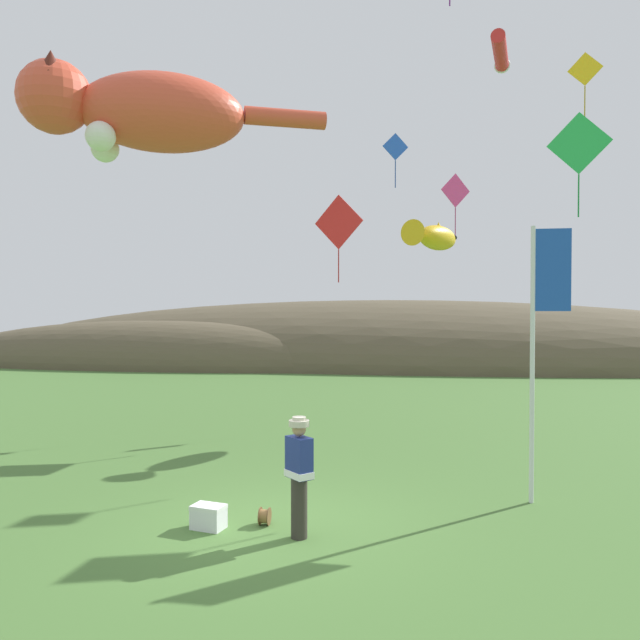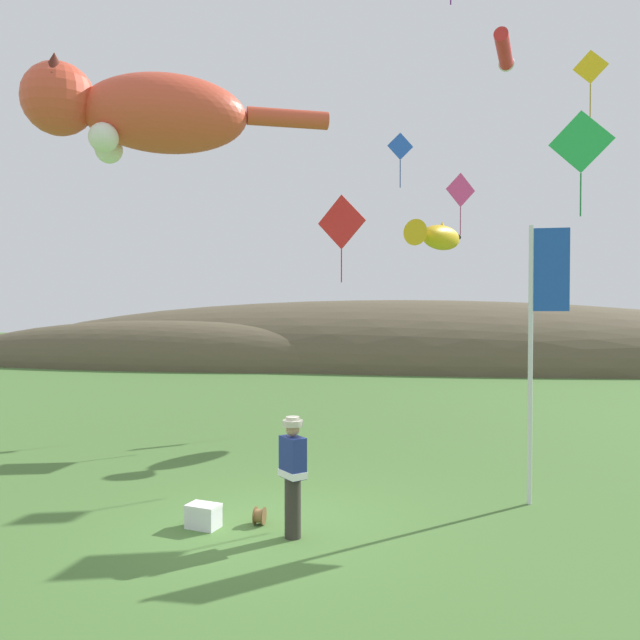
% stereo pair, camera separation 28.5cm
% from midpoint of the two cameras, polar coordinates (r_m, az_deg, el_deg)
% --- Properties ---
extents(ground_plane, '(120.00, 120.00, 0.00)m').
position_cam_midpoint_polar(ground_plane, '(10.05, -4.84, -18.39)').
color(ground_plane, '#477033').
extents(distant_hill_ridge, '(52.36, 15.00, 7.43)m').
position_cam_midpoint_polar(distant_hill_ridge, '(37.07, 3.22, -3.91)').
color(distant_hill_ridge, brown).
rests_on(distant_hill_ridge, ground).
extents(festival_attendant, '(0.48, 0.48, 1.77)m').
position_cam_midpoint_polar(festival_attendant, '(9.34, -2.82, -13.79)').
color(festival_attendant, '#332D28').
rests_on(festival_attendant, ground).
extents(kite_spool, '(0.15, 0.27, 0.27)m').
position_cam_midpoint_polar(kite_spool, '(10.13, -5.92, -17.41)').
color(kite_spool, olive).
rests_on(kite_spool, ground).
extents(picnic_cooler, '(0.55, 0.42, 0.36)m').
position_cam_midpoint_polar(picnic_cooler, '(10.09, -11.00, -17.25)').
color(picnic_cooler, white).
rests_on(picnic_cooler, ground).
extents(festival_banner_pole, '(0.66, 0.08, 4.75)m').
position_cam_midpoint_polar(festival_banner_pole, '(11.22, 18.91, -0.18)').
color(festival_banner_pole, silver).
rests_on(festival_banner_pole, ground).
extents(kite_giant_cat, '(7.12, 3.77, 2.30)m').
position_cam_midpoint_polar(kite_giant_cat, '(16.92, -16.60, 17.79)').
color(kite_giant_cat, '#E04C33').
extents(kite_fish_windsock, '(1.72, 2.64, 0.80)m').
position_cam_midpoint_polar(kite_fish_windsock, '(17.67, 9.88, 7.51)').
color(kite_fish_windsock, gold).
extents(kite_tube_streamer, '(0.74, 2.11, 0.44)m').
position_cam_midpoint_polar(kite_tube_streamer, '(18.49, 15.70, 22.53)').
color(kite_tube_streamer, red).
extents(kite_diamond_red, '(1.40, 0.53, 2.39)m').
position_cam_midpoint_polar(kite_diamond_red, '(17.18, 1.23, 8.90)').
color(kite_diamond_red, red).
extents(kite_diamond_pink, '(0.94, 0.59, 1.99)m').
position_cam_midpoint_polar(kite_diamond_pink, '(20.88, 11.89, 11.45)').
color(kite_diamond_pink, '#E53F8C').
extents(kite_diamond_green, '(1.25, 0.40, 2.20)m').
position_cam_midpoint_polar(kite_diamond_green, '(14.61, 22.07, 14.69)').
color(kite_diamond_green, green).
extents(kite_diamond_gold, '(0.88, 0.29, 1.82)m').
position_cam_midpoint_polar(kite_diamond_gold, '(19.83, 22.68, 20.34)').
color(kite_diamond_gold, yellow).
extents(kite_diamond_blue, '(0.83, 0.35, 1.79)m').
position_cam_midpoint_polar(kite_diamond_blue, '(21.32, 6.51, 15.40)').
color(kite_diamond_blue, blue).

